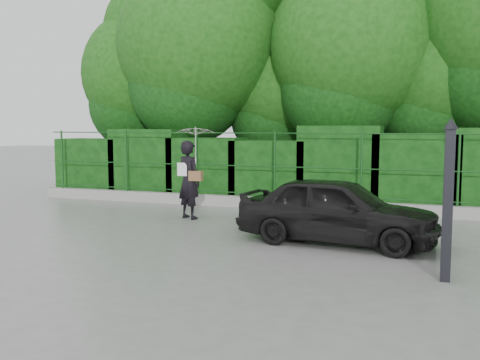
% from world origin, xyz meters
% --- Properties ---
extents(ground, '(80.00, 80.00, 0.00)m').
position_xyz_m(ground, '(0.00, 0.00, 0.00)').
color(ground, gray).
extents(kerb, '(14.00, 0.25, 0.30)m').
position_xyz_m(kerb, '(0.00, 4.50, 0.15)').
color(kerb, '#9E9E99').
rests_on(kerb, ground).
extents(fence, '(14.13, 0.06, 1.80)m').
position_xyz_m(fence, '(0.22, 4.50, 1.20)').
color(fence, '#154617').
rests_on(fence, kerb).
extents(hedge, '(14.20, 1.20, 2.25)m').
position_xyz_m(hedge, '(0.18, 5.50, 1.02)').
color(hedge, black).
rests_on(hedge, ground).
extents(trees, '(17.10, 6.15, 8.08)m').
position_xyz_m(trees, '(1.14, 7.74, 4.62)').
color(trees, black).
rests_on(trees, ground).
extents(gate, '(0.22, 2.33, 2.36)m').
position_xyz_m(gate, '(4.60, -0.72, 1.19)').
color(gate, black).
rests_on(gate, ground).
extents(woman, '(1.05, 1.01, 2.24)m').
position_xyz_m(woman, '(-1.05, 2.37, 1.45)').
color(woman, black).
rests_on(woman, ground).
extents(car, '(3.94, 1.96, 1.29)m').
position_xyz_m(car, '(2.70, 0.79, 0.65)').
color(car, black).
rests_on(car, ground).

